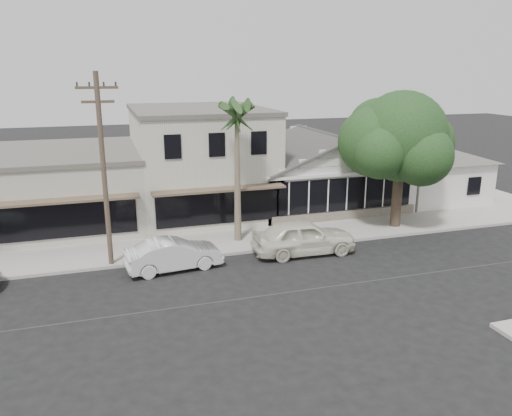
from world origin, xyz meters
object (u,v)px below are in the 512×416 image
object	(u,v)px
utility_pole	(103,168)
car_0	(304,237)
car_1	(174,254)
shade_tree	(398,139)

from	to	relation	value
utility_pole	car_0	distance (m)	10.23
car_0	car_1	world-z (taller)	car_0
car_0	utility_pole	bearing A→B (deg)	85.24
car_0	shade_tree	distance (m)	8.41
utility_pole	car_1	size ratio (longest dim) A/B	2.02
shade_tree	car_1	bearing A→B (deg)	-168.70
car_1	car_0	bearing A→B (deg)	-95.69
shade_tree	utility_pole	bearing A→B (deg)	-174.89
utility_pole	car_1	bearing A→B (deg)	-23.49
car_1	shade_tree	xyz separation A→B (m)	(13.31, 2.66, 4.51)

